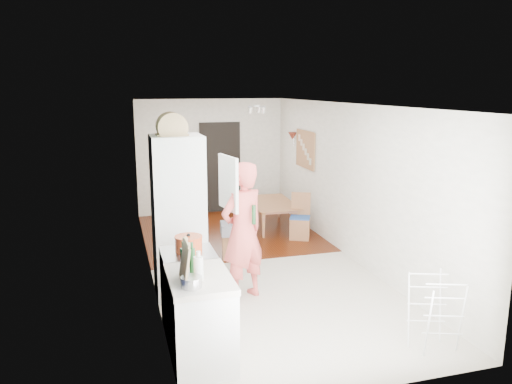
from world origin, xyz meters
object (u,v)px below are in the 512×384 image
person (243,219)px  dining_chair (300,217)px  dining_table (273,217)px  stool (232,246)px  drying_rack (435,313)px

person → dining_chair: person is taller
dining_table → stool: 1.97m
dining_chair → stool: size_ratio=1.99×
person → stool: person is taller
dining_table → dining_chair: bearing=-161.8°
drying_rack → person: bearing=150.9°
stool → drying_rack: size_ratio=0.52×
dining_table → dining_chair: 0.92m
person → dining_table: size_ratio=1.71×
stool → person: bearing=-98.2°
dining_chair → drying_rack: 4.09m
stool → drying_rack: bearing=-67.6°
stool → drying_rack: 3.67m
dining_table → stool: bearing=145.0°
person → dining_chair: bearing=-152.4°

